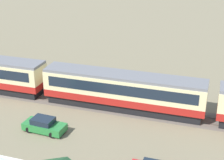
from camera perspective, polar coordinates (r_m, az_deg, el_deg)
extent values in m
cube|color=#AD1E19|center=(36.99, 1.81, -2.90)|extent=(17.42, 2.95, 0.80)
cube|color=beige|center=(36.40, 1.84, -0.91)|extent=(17.42, 2.95, 2.01)
cube|color=#192330|center=(36.36, 1.84, -0.77)|extent=(16.02, 2.99, 1.12)
cube|color=slate|center=(35.96, 1.86, 0.77)|extent=(17.42, 2.78, 0.30)
cube|color=black|center=(37.36, 1.80, -4.07)|extent=(16.72, 2.54, 0.88)
cylinder|color=black|center=(35.76, 10.39, -5.78)|extent=(0.90, 0.18, 0.90)
cylinder|color=black|center=(37.03, 10.71, -4.76)|extent=(0.90, 0.18, 0.90)
cylinder|color=black|center=(38.58, -6.74, -3.33)|extent=(0.90, 0.18, 0.90)
cylinder|color=black|center=(39.76, -5.90, -2.47)|extent=(0.90, 0.18, 0.90)
cylinder|color=black|center=(41.77, -15.51, -1.94)|extent=(0.90, 0.18, 0.90)
cylinder|color=black|center=(42.85, -14.49, -1.19)|extent=(0.90, 0.18, 0.90)
cube|color=#665B51|center=(38.37, -2.37, -4.08)|extent=(142.89, 3.60, 0.01)
cube|color=#4C4238|center=(37.76, -2.74, -4.52)|extent=(142.89, 0.12, 0.04)
cube|color=#4C4238|center=(38.97, -2.00, -3.60)|extent=(142.89, 0.12, 0.04)
cube|color=#287A38|center=(33.69, -11.15, -7.61)|extent=(4.18, 1.96, 0.70)
cube|color=#192330|center=(33.44, -11.41, -6.65)|extent=(2.13, 1.60, 0.54)
cylinder|color=black|center=(32.65, -9.91, -9.00)|extent=(0.62, 0.20, 0.62)
cylinder|color=black|center=(33.76, -8.59, -7.76)|extent=(0.62, 0.20, 0.62)
cylinder|color=black|center=(33.89, -13.64, -8.06)|extent=(0.62, 0.20, 0.62)
cylinder|color=black|center=(34.96, -12.24, -6.91)|extent=(0.62, 0.20, 0.62)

